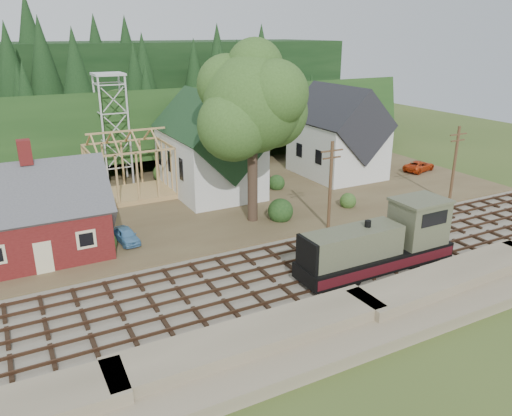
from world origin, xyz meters
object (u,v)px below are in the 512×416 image
locomotive (382,244)px  patio_set (33,242)px  car_blue (126,235)px  car_red (419,166)px

locomotive → patio_set: 25.31m
locomotive → car_blue: (-15.25, 13.29, -1.25)m
car_blue → patio_set: bearing=-175.8°
car_blue → car_red: car_red is taller
car_blue → car_red: 37.85m
car_blue → patio_set: (-6.97, -1.19, 1.31)m
locomotive → car_red: 28.90m
locomotive → car_blue: 20.27m
locomotive → car_red: locomotive is taller
locomotive → car_blue: locomotive is taller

